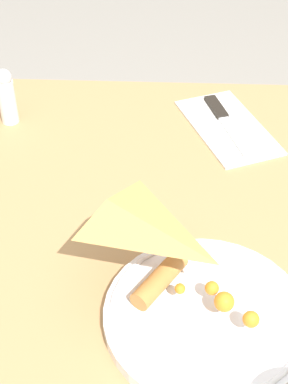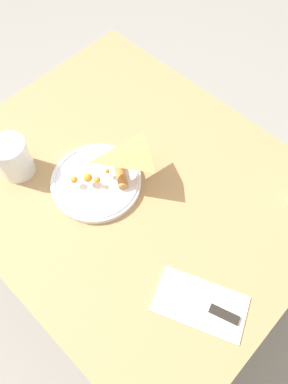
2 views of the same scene
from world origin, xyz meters
The scene contains 5 objects.
dining_table centered at (0.00, 0.00, 0.60)m, with size 0.94×0.77×0.71m.
plate_pizza centered at (0.06, 0.06, 0.73)m, with size 0.23×0.23×0.05m.
napkin_folded centered at (-0.33, 0.11, 0.71)m, with size 0.22×0.17×0.00m.
butter_knife centered at (-0.33, 0.11, 0.72)m, with size 0.17×0.07×0.01m.
salt_shaker centered at (-0.33, -0.25, 0.76)m, with size 0.03×0.03×0.10m.
Camera 1 is at (0.48, 0.01, 1.26)m, focal length 55.00 mm.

